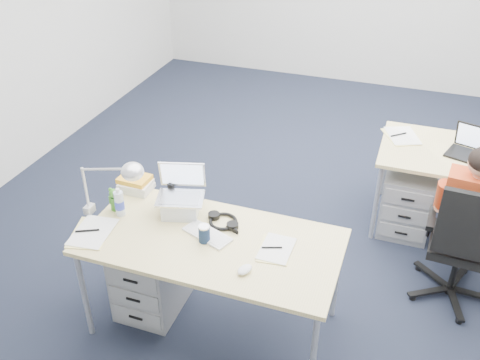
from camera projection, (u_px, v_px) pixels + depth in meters
name	position (u px, v px, depth m)	size (l,w,h in m)	color
floor	(314.00, 229.00, 4.58)	(7.00, 7.00, 0.00)	black
room	(333.00, 31.00, 3.67)	(6.02, 7.02, 2.80)	beige
desk_near	(211.00, 246.00, 3.32)	(1.60, 0.80, 0.73)	#CFBB77
office_chair	(456.00, 266.00, 3.76)	(0.67, 0.67, 1.00)	black
seated_person	(468.00, 216.00, 3.73)	(0.39, 0.68, 1.20)	#BC401A
drawer_pedestal_near	(152.00, 275.00, 3.69)	(0.40, 0.50, 0.55)	#949699
drawer_pedestal_far	(407.00, 200.00, 4.47)	(0.40, 0.50, 0.55)	#949699
silver_laptop	(180.00, 193.00, 3.45)	(0.30, 0.24, 0.32)	silver
wireless_keyboard	(207.00, 234.00, 3.33)	(0.32, 0.13, 0.02)	white
computer_mouse	(245.00, 270.00, 3.04)	(0.06, 0.10, 0.04)	white
headphones	(223.00, 221.00, 3.43)	(0.24, 0.19, 0.04)	black
can_koozie	(204.00, 234.00, 3.26)	(0.07, 0.07, 0.12)	#162746
water_bottle	(119.00, 202.00, 3.47)	(0.06, 0.06, 0.20)	silver
bear_figurine	(114.00, 199.00, 3.53)	(0.09, 0.07, 0.17)	#26751F
book_stack	(135.00, 184.00, 3.75)	(0.23, 0.17, 0.10)	silver
cordless_phone	(171.00, 194.00, 3.59)	(0.04, 0.03, 0.15)	black
papers_left	(90.00, 233.00, 3.35)	(0.22, 0.32, 0.01)	#F3E78D
papers_right	(275.00, 249.00, 3.21)	(0.19, 0.26, 0.01)	#F3E78D
sunglasses	(232.00, 230.00, 3.36)	(0.10, 0.05, 0.02)	black
desk_lamp	(104.00, 187.00, 3.38)	(0.41, 0.15, 0.47)	silver
dark_laptop	(473.00, 143.00, 4.10)	(0.34, 0.33, 0.24)	black
far_papers	(401.00, 136.00, 4.45)	(0.23, 0.33, 0.01)	white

